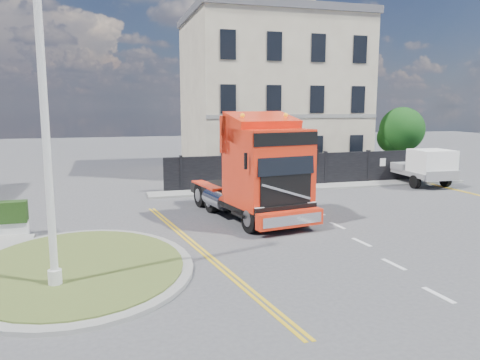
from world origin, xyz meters
name	(u,v)px	position (x,y,z in m)	size (l,w,h in m)	color
ground	(266,228)	(0.00, 0.00, 0.00)	(120.00, 120.00, 0.00)	#424244
traffic_island	(78,267)	(-7.00, -3.00, 0.08)	(6.80, 6.80, 0.17)	gray
hoarding_fence	(318,169)	(6.55, 9.00, 1.00)	(18.80, 0.25, 2.00)	black
georgian_building	(270,94)	(6.00, 16.50, 5.77)	(12.30, 10.30, 12.80)	beige
tree	(400,132)	(14.38, 12.10, 3.05)	(3.20, 3.20, 4.80)	#382619
pavement_far	(316,187)	(6.00, 8.10, 0.06)	(20.00, 1.60, 0.12)	gray
truck	(259,174)	(0.13, 1.31, 2.00)	(3.99, 7.81, 4.46)	black
flatbed_pickup	(424,166)	(12.66, 6.95, 1.23)	(2.45, 5.57, 2.28)	gray
lamppost_island	(44,112)	(-7.50, -4.46, 4.70)	(0.28, 0.56, 9.04)	silver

